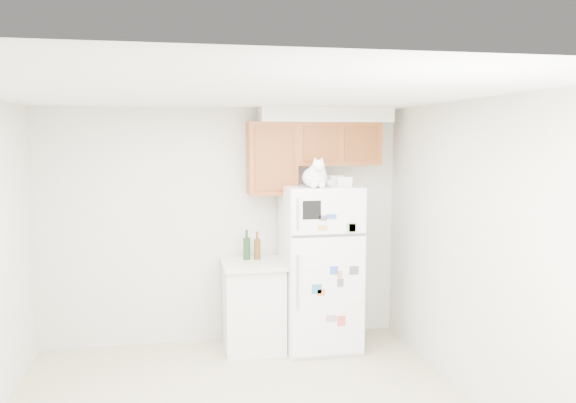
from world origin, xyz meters
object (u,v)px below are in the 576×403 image
object	(u,v)px
cat	(316,176)
storage_box_front	(345,181)
base_counter	(254,305)
storage_box_back	(334,180)
refrigerator	(320,267)
bottle_amber	(257,245)
bottle_green	(247,245)

from	to	relation	value
cat	storage_box_front	world-z (taller)	cat
base_counter	storage_box_back	world-z (taller)	storage_box_back
base_counter	cat	bearing A→B (deg)	-24.56
base_counter	storage_box_back	bearing A→B (deg)	-1.39
refrigerator	cat	xyz separation A→B (m)	(-0.10, -0.20, 0.96)
base_counter	bottle_amber	world-z (taller)	bottle_amber
bottle_green	storage_box_front	bearing A→B (deg)	-12.81
refrigerator	bottle_green	world-z (taller)	refrigerator
bottle_amber	refrigerator	bearing A→B (deg)	-15.26
base_counter	cat	world-z (taller)	cat
bottle_green	bottle_amber	distance (m)	0.11
base_counter	storage_box_front	distance (m)	1.59
bottle_amber	bottle_green	bearing A→B (deg)	174.53
refrigerator	storage_box_back	distance (m)	0.92
bottle_amber	base_counter	bearing A→B (deg)	-119.21
storage_box_front	bottle_amber	bearing A→B (deg)	-176.12
bottle_green	cat	bearing A→B (deg)	-30.52
cat	bottle_green	bearing A→B (deg)	149.48
refrigerator	cat	bearing A→B (deg)	-116.66
cat	storage_box_back	bearing A→B (deg)	43.81
base_counter	storage_box_back	xyz separation A→B (m)	(0.85, -0.02, 1.29)
base_counter	bottle_green	distance (m)	0.63
refrigerator	storage_box_front	xyz separation A→B (m)	(0.25, -0.04, 0.89)
storage_box_back	storage_box_front	world-z (taller)	storage_box_back
bottle_amber	storage_box_back	bearing A→B (deg)	-8.57
cat	bottle_green	xyz separation A→B (m)	(-0.64, 0.38, -0.74)
bottle_green	bottle_amber	bearing A→B (deg)	-5.47
base_counter	cat	xyz separation A→B (m)	(0.59, -0.27, 1.35)
refrigerator	storage_box_front	world-z (taller)	storage_box_front
cat	refrigerator	bearing A→B (deg)	63.34
base_counter	bottle_green	size ratio (longest dim) A/B	2.91
cat	bottle_amber	distance (m)	0.99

